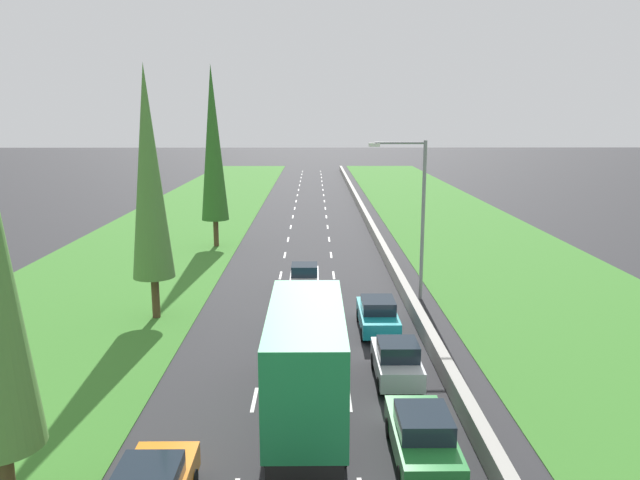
# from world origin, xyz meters

# --- Properties ---
(ground_plane) EXTENTS (300.00, 300.00, 0.00)m
(ground_plane) POSITION_xyz_m (0.00, 60.00, 0.00)
(ground_plane) COLOR #28282B
(ground_plane) RESTS_ON ground
(grass_verge_left) EXTENTS (14.00, 140.00, 0.04)m
(grass_verge_left) POSITION_xyz_m (-12.65, 60.00, 0.02)
(grass_verge_left) COLOR #387528
(grass_verge_left) RESTS_ON ground
(grass_verge_right) EXTENTS (14.00, 140.00, 0.04)m
(grass_verge_right) POSITION_xyz_m (14.35, 60.00, 0.02)
(grass_verge_right) COLOR #387528
(grass_verge_right) RESTS_ON ground
(median_barrier) EXTENTS (0.44, 120.00, 0.85)m
(median_barrier) POSITION_xyz_m (5.70, 60.00, 0.42)
(median_barrier) COLOR #9E9B93
(median_barrier) RESTS_ON ground
(lane_markings) EXTENTS (3.64, 116.00, 0.01)m
(lane_markings) POSITION_xyz_m (0.00, 60.00, 0.01)
(lane_markings) COLOR white
(lane_markings) RESTS_ON ground
(green_box_truck_centre_lane) EXTENTS (2.46, 9.40, 4.18)m
(green_box_truck_centre_lane) POSITION_xyz_m (0.20, 19.71, 2.18)
(green_box_truck_centre_lane) COLOR black
(green_box_truck_centre_lane) RESTS_ON ground
(green_sedan_right_lane) EXTENTS (1.82, 4.50, 1.64)m
(green_sedan_right_lane) POSITION_xyz_m (3.72, 16.89, 0.81)
(green_sedan_right_lane) COLOR #237A33
(green_sedan_right_lane) RESTS_ON ground
(silver_hatchback_right_lane) EXTENTS (1.74, 3.90, 1.72)m
(silver_hatchback_right_lane) POSITION_xyz_m (3.71, 22.61, 0.84)
(silver_hatchback_right_lane) COLOR silver
(silver_hatchback_right_lane) RESTS_ON ground
(teal_sedan_centre_lane) EXTENTS (1.82, 4.50, 1.64)m
(teal_sedan_centre_lane) POSITION_xyz_m (-0.08, 28.48, 0.81)
(teal_sedan_centre_lane) COLOR teal
(teal_sedan_centre_lane) RESTS_ON ground
(teal_sedan_right_lane) EXTENTS (1.82, 4.50, 1.64)m
(teal_sedan_right_lane) POSITION_xyz_m (3.55, 28.39, 0.81)
(teal_sedan_right_lane) COLOR teal
(teal_sedan_right_lane) RESTS_ON ground
(white_hatchback_centre_lane) EXTENTS (1.74, 3.90, 1.72)m
(white_hatchback_centre_lane) POSITION_xyz_m (-0.11, 35.23, 0.84)
(white_hatchback_centre_lane) COLOR white
(white_hatchback_centre_lane) RESTS_ON ground
(poplar_tree_second) EXTENTS (2.12, 2.12, 12.85)m
(poplar_tree_second) POSITION_xyz_m (-7.73, 30.44, 7.48)
(poplar_tree_second) COLOR #4C3823
(poplar_tree_second) RESTS_ON ground
(poplar_tree_third) EXTENTS (2.16, 2.16, 14.26)m
(poplar_tree_third) POSITION_xyz_m (-7.41, 48.23, 8.19)
(poplar_tree_third) COLOR #4C3823
(poplar_tree_third) RESTS_ON ground
(street_light_mast) EXTENTS (3.20, 0.28, 9.00)m
(street_light_mast) POSITION_xyz_m (6.21, 33.68, 5.23)
(street_light_mast) COLOR gray
(street_light_mast) RESTS_ON ground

